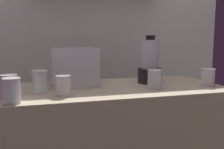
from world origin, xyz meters
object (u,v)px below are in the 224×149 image
at_px(juice_cup_pomegranate_far_left, 9,88).
at_px(juice_cup_orange_right, 63,87).
at_px(juice_cup_mango_middle, 40,83).
at_px(blender_pitcher, 150,65).
at_px(carrot_display_bin, 74,74).
at_px(juice_cup_pomegranate_left, 12,93).
at_px(juice_cup_mango_far_right, 154,80).
at_px(juice_cup_orange_rightmost, 208,78).

xyz_separation_m(juice_cup_pomegranate_far_left, juice_cup_orange_right, (0.27, -0.01, -0.01)).
xyz_separation_m(juice_cup_pomegranate_far_left, juice_cup_mango_middle, (0.15, 0.08, 0.00)).
bearing_deg(blender_pitcher, carrot_display_bin, 176.71).
xyz_separation_m(juice_cup_pomegranate_left, juice_cup_orange_right, (0.25, 0.10, -0.00)).
height_order(carrot_display_bin, blender_pitcher, blender_pitcher).
distance_m(carrot_display_bin, juice_cup_orange_right, 0.29).
bearing_deg(juice_cup_mango_far_right, juice_cup_orange_right, -175.58).
xyz_separation_m(juice_cup_mango_middle, juice_cup_orange_rightmost, (1.04, -0.07, -0.01)).
xyz_separation_m(blender_pitcher, juice_cup_pomegranate_left, (-0.85, -0.34, -0.07)).
distance_m(juice_cup_pomegranate_left, juice_cup_orange_rightmost, 1.17).
bearing_deg(juice_cup_mango_middle, juice_cup_orange_rightmost, -3.73).
bearing_deg(juice_cup_orange_rightmost, blender_pitcher, 146.14).
height_order(juice_cup_mango_middle, juice_cup_orange_rightmost, juice_cup_mango_middle).
relative_size(juice_cup_pomegranate_left, juice_cup_orange_rightmost, 1.08).
xyz_separation_m(blender_pitcher, juice_cup_mango_far_right, (-0.06, -0.20, -0.07)).
bearing_deg(juice_cup_mango_far_right, blender_pitcher, 74.08).
bearing_deg(juice_cup_orange_right, blender_pitcher, 21.61).
relative_size(juice_cup_pomegranate_far_left, juice_cup_mango_far_right, 1.05).
relative_size(juice_cup_mango_far_right, juice_cup_orange_rightmost, 1.03).
bearing_deg(juice_cup_orange_right, juice_cup_pomegranate_far_left, 177.10).
distance_m(juice_cup_orange_right, juice_cup_orange_rightmost, 0.92).
height_order(juice_cup_mango_middle, juice_cup_mango_far_right, juice_cup_mango_middle).
height_order(juice_cup_mango_middle, juice_cup_orange_right, juice_cup_mango_middle).
height_order(juice_cup_pomegranate_left, juice_cup_mango_middle, juice_cup_mango_middle).
bearing_deg(juice_cup_pomegranate_left, juice_cup_orange_right, 22.13).
bearing_deg(juice_cup_pomegranate_left, blender_pitcher, 21.76).
xyz_separation_m(juice_cup_mango_middle, juice_cup_orange_right, (0.12, -0.10, -0.01)).
distance_m(juice_cup_pomegranate_left, juice_cup_mango_far_right, 0.81).
bearing_deg(juice_cup_pomegranate_left, carrot_display_bin, 47.16).
height_order(juice_cup_pomegranate_far_left, juice_cup_orange_right, juice_cup_pomegranate_far_left).
distance_m(blender_pitcher, juice_cup_orange_right, 0.66).
distance_m(juice_cup_pomegranate_far_left, juice_cup_mango_far_right, 0.82).
xyz_separation_m(juice_cup_pomegranate_far_left, juice_cup_pomegranate_left, (0.02, -0.11, -0.00)).
xyz_separation_m(carrot_display_bin, juice_cup_mango_middle, (-0.22, -0.17, -0.02)).
bearing_deg(blender_pitcher, juice_cup_mango_middle, -169.00).
bearing_deg(carrot_display_bin, juice_cup_mango_middle, -141.75).
xyz_separation_m(blender_pitcher, juice_cup_orange_rightmost, (0.31, -0.21, -0.07)).
xyz_separation_m(juice_cup_pomegranate_far_left, juice_cup_orange_rightmost, (1.19, 0.02, -0.00)).
distance_m(carrot_display_bin, juice_cup_pomegranate_left, 0.50).
bearing_deg(juice_cup_mango_middle, juice_cup_pomegranate_far_left, -150.63).
bearing_deg(juice_cup_mango_middle, blender_pitcher, 11.00).
distance_m(carrot_display_bin, juice_cup_mango_middle, 0.28).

